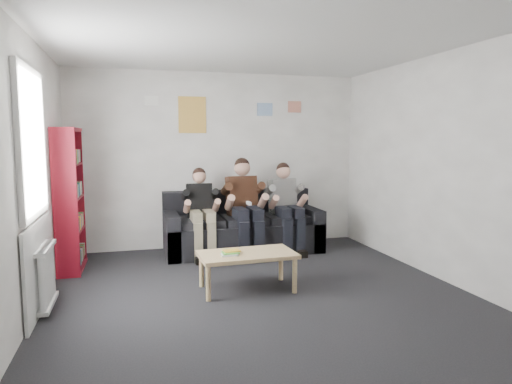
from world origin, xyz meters
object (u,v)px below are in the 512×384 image
bookshelf (70,200)px  person_middle (245,207)px  person_left (201,212)px  coffee_table (247,257)px  person_right (287,207)px  sofa (242,230)px

bookshelf → person_middle: bearing=5.9°
person_left → person_middle: 0.64m
person_left → bookshelf: bearing=-171.1°
coffee_table → person_right: (1.01, 1.58, 0.30)m
person_left → person_right: (1.29, -0.00, 0.02)m
coffee_table → person_middle: bearing=76.8°
bookshelf → coffee_table: 2.48m
sofa → person_middle: bearing=-90.0°
person_left → person_middle: bearing=1.5°
sofa → bookshelf: size_ratio=1.26×
sofa → person_left: bearing=-162.6°
coffee_table → person_middle: person_middle is taller
bookshelf → person_left: size_ratio=1.44×
person_left → person_right: person_right is taller
person_middle → coffee_table: bearing=-108.5°
sofa → person_right: 0.76m
coffee_table → person_right: bearing=57.3°
person_left → person_middle: (0.64, -0.01, 0.05)m
person_left → sofa: bearing=19.6°
bookshelf → person_right: bookshelf is taller
sofa → person_right: size_ratio=1.73×
sofa → bookshelf: bookshelf is taller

